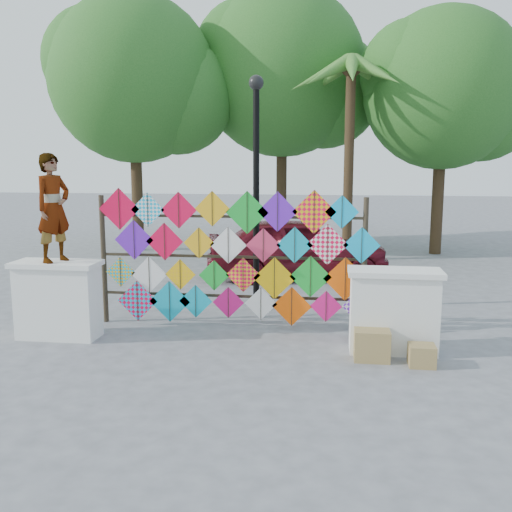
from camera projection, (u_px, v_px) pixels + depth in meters
The scene contains 13 objects.
ground at pixel (222, 340), 9.32m from camera, with size 80.00×80.00×0.00m, color gray.
parapet_left at pixel (58, 299), 9.36m from camera, with size 1.40×0.65×1.28m.
parapet_right at pixel (394, 310), 8.67m from camera, with size 1.40×0.65×1.28m.
kite_rack at pixel (235, 259), 9.81m from camera, with size 5.00×0.24×2.43m.
tree_west at pixel (137, 80), 17.82m from camera, with size 5.85×5.20×8.01m.
tree_mid at pixel (285, 74), 19.13m from camera, with size 6.30×5.60×8.61m.
tree_east at pixel (446, 90), 17.15m from camera, with size 5.40×4.80×7.42m.
palm_tree at pixel (351, 87), 16.03m from camera, with size 3.62×3.62×5.83m.
vendor_woman at pixel (53, 208), 9.11m from camera, with size 0.63×0.42×1.74m, color #99999E.
sedan at pixel (297, 247), 14.18m from camera, with size 1.80×4.48×1.53m, color maroon.
lamppost at pixel (256, 172), 10.79m from camera, with size 0.28×0.28×4.46m.
cardboard_box_near at pixel (372, 344), 8.40m from camera, with size 0.52×0.46×0.46m, color #9A844A.
cardboard_box_far at pixel (422, 355), 8.13m from camera, with size 0.37×0.34×0.31m, color #9A844A.
Camera 1 is at (1.72, -8.81, 2.91)m, focal length 40.00 mm.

